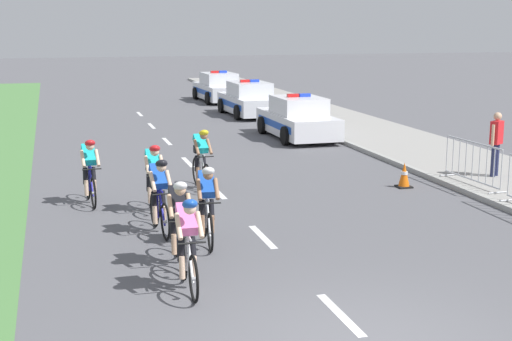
# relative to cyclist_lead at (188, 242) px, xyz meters

# --- Properties ---
(sidewalk_slab) EXTENTS (3.73, 60.00, 0.12)m
(sidewalk_slab) POSITION_rel_cyclist_lead_xyz_m (9.42, 11.44, -0.73)
(sidewalk_slab) COLOR gray
(sidewalk_slab) RESTS_ON ground
(kerb_edge) EXTENTS (0.16, 60.00, 0.13)m
(kerb_edge) POSITION_rel_cyclist_lead_xyz_m (7.64, 11.44, -0.72)
(kerb_edge) COLOR #9E9E99
(kerb_edge) RESTS_ON ground
(lane_markings_centre) EXTENTS (0.14, 29.60, 0.01)m
(lane_markings_centre) POSITION_rel_cyclist_lead_xyz_m (1.91, 8.49, -0.78)
(lane_markings_centre) COLOR white
(lane_markings_centre) RESTS_ON ground
(cyclist_lead) EXTENTS (0.42, 1.72, 1.56)m
(cyclist_lead) POSITION_rel_cyclist_lead_xyz_m (0.00, 0.00, 0.00)
(cyclist_lead) COLOR black
(cyclist_lead) RESTS_ON ground
(cyclist_second) EXTENTS (0.43, 1.72, 1.56)m
(cyclist_second) POSITION_rel_cyclist_lead_xyz_m (0.08, 1.24, 0.00)
(cyclist_second) COLOR black
(cyclist_second) RESTS_ON ground
(cyclist_third) EXTENTS (0.45, 1.72, 1.56)m
(cyclist_third) POSITION_rel_cyclist_lead_xyz_m (0.78, 2.31, 0.00)
(cyclist_third) COLOR black
(cyclist_third) RESTS_ON ground
(cyclist_fourth) EXTENTS (0.44, 1.72, 1.56)m
(cyclist_fourth) POSITION_rel_cyclist_lead_xyz_m (0.04, 3.25, 0.00)
(cyclist_fourth) COLOR black
(cyclist_fourth) RESTS_ON ground
(cyclist_fifth) EXTENTS (0.42, 1.72, 1.56)m
(cyclist_fifth) POSITION_rel_cyclist_lead_xyz_m (0.16, 4.96, 0.00)
(cyclist_fifth) COLOR black
(cyclist_fifth) RESTS_ON ground
(cyclist_sixth) EXTENTS (0.44, 1.72, 1.56)m
(cyclist_sixth) POSITION_rel_cyclist_lead_xyz_m (-1.14, 6.06, 0.00)
(cyclist_sixth) COLOR black
(cyclist_sixth) RESTS_ON ground
(cyclist_seventh) EXTENTS (0.43, 1.72, 1.56)m
(cyclist_seventh) POSITION_rel_cyclist_lead_xyz_m (1.60, 6.88, 0.00)
(cyclist_seventh) COLOR black
(cyclist_seventh) RESTS_ON ground
(police_car_nearest) EXTENTS (2.04, 4.42, 1.59)m
(police_car_nearest) POSITION_rel_cyclist_lead_xyz_m (6.51, 13.99, -0.11)
(police_car_nearest) COLOR white
(police_car_nearest) RESTS_ON ground
(police_car_second) EXTENTS (2.09, 4.45, 1.59)m
(police_car_second) POSITION_rel_cyclist_lead_xyz_m (6.51, 20.66, -0.11)
(police_car_second) COLOR silver
(police_car_second) RESTS_ON ground
(police_car_third) EXTENTS (2.14, 4.47, 1.59)m
(police_car_third) POSITION_rel_cyclist_lead_xyz_m (6.51, 26.78, -0.11)
(police_car_third) COLOR silver
(police_car_third) RESTS_ON ground
(crowd_barrier_rear) EXTENTS (0.59, 2.32, 1.07)m
(crowd_barrier_rear) POSITION_rel_cyclist_lead_xyz_m (8.05, 5.10, -0.14)
(crowd_barrier_rear) COLOR #B7BABF
(crowd_barrier_rear) RESTS_ON sidewalk_slab
(traffic_cone_near) EXTENTS (0.36, 0.36, 0.64)m
(traffic_cone_near) POSITION_rel_cyclist_lead_xyz_m (6.52, 5.71, -0.48)
(traffic_cone_near) COLOR black
(traffic_cone_near) RESTS_ON ground
(spectator_middle) EXTENTS (0.48, 0.38, 1.68)m
(spectator_middle) POSITION_rel_cyclist_lead_xyz_m (9.16, 5.82, 0.30)
(spectator_middle) COLOR #23284C
(spectator_middle) RESTS_ON sidewalk_slab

